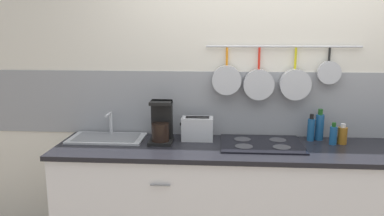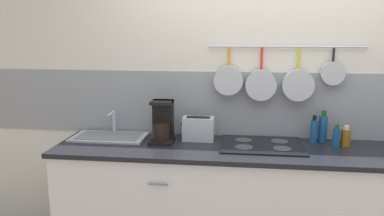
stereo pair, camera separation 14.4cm
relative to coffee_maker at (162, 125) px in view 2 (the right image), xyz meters
The scene contains 11 objects.
wall_back 0.93m from the coffee_maker, 17.44° to the left, with size 7.20×0.16×2.60m.
cabinet_base 1.05m from the coffee_maker, ahead, with size 3.24×0.62×0.85m.
countertop 0.88m from the coffee_maker, ahead, with size 3.28×0.64×0.03m.
sink_basin 0.46m from the coffee_maker, behind, with size 0.59×0.33×0.20m.
coffee_maker is the anchor object (origin of this frame).
toaster 0.29m from the coffee_maker, 14.40° to the left, with size 0.26×0.13×0.19m.
cooktop 0.78m from the coffee_maker, ahead, with size 0.61×0.47×0.01m.
bottle_hot_sauce 1.17m from the coffee_maker, ahead, with size 0.06×0.06×0.21m.
bottle_cooking_wine 1.25m from the coffee_maker, ahead, with size 0.07×0.07×0.25m.
bottle_olive_oil 1.31m from the coffee_maker, ahead, with size 0.06×0.06×0.17m.
bottle_dish_soap 1.39m from the coffee_maker, ahead, with size 0.07×0.07×0.16m.
Camera 2 is at (-0.28, -2.67, 1.71)m, focal length 35.00 mm.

